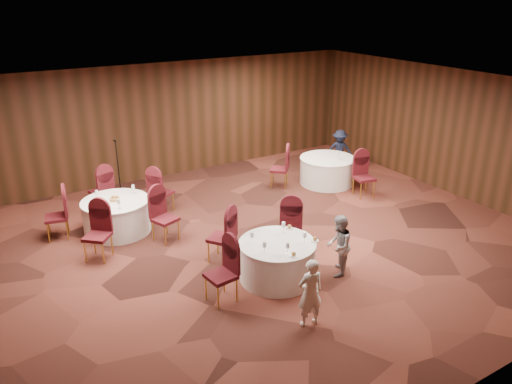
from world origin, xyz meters
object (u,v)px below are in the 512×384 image
table_main (277,260)px  mic_stand (120,184)px  table_right (327,170)px  woman_b (339,246)px  table_left (117,216)px  woman_a (310,293)px  man_c (339,150)px

table_main → mic_stand: bearing=105.0°
table_right → woman_b: woman_b is taller
mic_stand → table_right: bearing=-17.9°
table_main → table_left: size_ratio=0.96×
table_right → woman_a: woman_a is taller
woman_b → table_main: bearing=-67.7°
table_right → woman_b: bearing=-126.3°
man_c → table_main: bearing=-101.3°
mic_stand → woman_b: bearing=-66.5°
woman_b → mic_stand: bearing=-110.6°
woman_b → woman_a: bearing=-9.2°
table_right → woman_b: size_ratio=1.27×
table_main → table_right: bearing=41.1°
table_main → mic_stand: 5.29m
table_left → mic_stand: size_ratio=0.92×
table_right → woman_a: size_ratio=1.28×
table_right → woman_a: 6.43m
table_main → woman_b: (1.06, -0.46, 0.22)m
table_right → woman_a: (-4.23, -4.84, 0.22)m
woman_b → table_left: bearing=-96.7°
table_right → mic_stand: bearing=162.1°
man_c → table_left: bearing=-136.1°
man_c → mic_stand: bearing=-150.5°
table_main → mic_stand: size_ratio=0.88×
table_left → table_right: size_ratio=0.97×
table_left → table_right: bearing=-0.6°
woman_b → table_right: bearing=-170.4°
table_main → woman_b: woman_b is taller
mic_stand → table_left: bearing=-109.6°
table_right → man_c: bearing=34.2°
mic_stand → man_c: mic_stand is taller
table_left → mic_stand: (0.58, 1.64, 0.09)m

